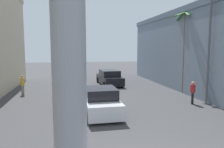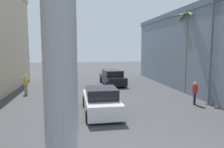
# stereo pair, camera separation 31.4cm
# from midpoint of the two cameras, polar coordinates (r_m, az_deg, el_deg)

# --- Properties ---
(ground_plane) EXTENTS (92.48, 92.48, 0.00)m
(ground_plane) POSITION_cam_midpoint_polar(r_m,az_deg,el_deg) (16.02, -1.88, -7.12)
(ground_plane) COLOR #424244
(neon_sign_pole) EXTENTS (2.89, 1.13, 10.18)m
(neon_sign_pole) POSITION_cam_midpoint_polar(r_m,az_deg,el_deg) (4.66, -11.80, 17.55)
(neon_sign_pole) COLOR #9E9EA3
(neon_sign_pole) RESTS_ON ground
(street_lamp) EXTENTS (2.31, 0.28, 7.67)m
(street_lamp) POSITION_cam_midpoint_polar(r_m,az_deg,el_deg) (15.88, 24.21, 8.84)
(street_lamp) COLOR #59595E
(street_lamp) RESTS_ON ground
(car_lead) EXTENTS (2.05, 4.78, 1.56)m
(car_lead) POSITION_cam_midpoint_polar(r_m,az_deg,el_deg) (13.10, -2.23, -7.10)
(car_lead) COLOR black
(car_lead) RESTS_ON ground
(car_far) EXTENTS (2.29, 4.90, 1.56)m
(car_far) POSITION_cam_midpoint_polar(r_m,az_deg,el_deg) (23.06, 0.49, -0.99)
(car_far) COLOR black
(car_far) RESTS_ON ground
(palm_tree_mid_right) EXTENTS (2.51, 2.52, 6.93)m
(palm_tree_mid_right) POSITION_cam_midpoint_polar(r_m,az_deg,el_deg) (19.52, 19.74, 8.89)
(palm_tree_mid_right) COLOR brown
(palm_tree_mid_right) RESTS_ON ground
(pedestrian_far_left) EXTENTS (0.42, 0.42, 1.64)m
(pedestrian_far_left) POSITION_cam_midpoint_polar(r_m,az_deg,el_deg) (19.59, -21.22, -2.19)
(pedestrian_far_left) COLOR gray
(pedestrian_far_left) RESTS_ON ground
(pedestrian_mid_right) EXTENTS (0.46, 0.46, 1.58)m
(pedestrian_mid_right) POSITION_cam_midpoint_polar(r_m,az_deg,el_deg) (15.99, 21.37, -4.25)
(pedestrian_mid_right) COLOR black
(pedestrian_mid_right) RESTS_ON ground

